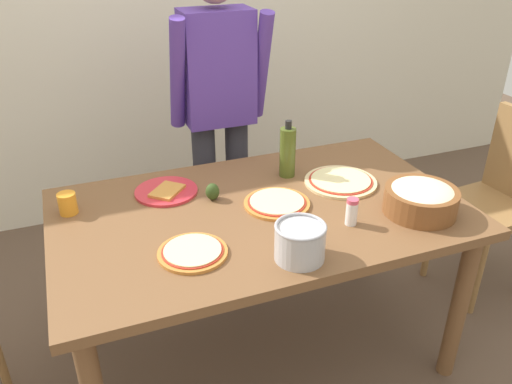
% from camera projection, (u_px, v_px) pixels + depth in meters
% --- Properties ---
extents(ground, '(8.00, 8.00, 0.00)m').
position_uv_depth(ground, '(260.00, 351.00, 2.40)').
color(ground, brown).
extents(wall_back, '(5.60, 0.10, 2.60)m').
position_uv_depth(wall_back, '(163.00, 6.00, 3.10)').
color(wall_back, silver).
rests_on(wall_back, ground).
extents(dining_table, '(1.60, 0.96, 0.76)m').
position_uv_depth(dining_table, '(260.00, 228.00, 2.08)').
color(dining_table, brown).
rests_on(dining_table, ground).
extents(person_cook, '(0.49, 0.25, 1.62)m').
position_uv_depth(person_cook, '(219.00, 105.00, 2.60)').
color(person_cook, '#2D2D38').
rests_on(person_cook, ground).
extents(chair_wooden_right, '(0.43, 0.43, 0.95)m').
position_uv_depth(chair_wooden_right, '(500.00, 194.00, 2.61)').
color(chair_wooden_right, olive).
rests_on(chair_wooden_right, ground).
extents(pizza_raw_on_board, '(0.31, 0.31, 0.02)m').
position_uv_depth(pizza_raw_on_board, '(341.00, 181.00, 2.23)').
color(pizza_raw_on_board, beige).
rests_on(pizza_raw_on_board, dining_table).
extents(pizza_cooked_on_tray, '(0.24, 0.24, 0.02)m').
position_uv_depth(pizza_cooked_on_tray, '(193.00, 252.00, 1.76)').
color(pizza_cooked_on_tray, '#C67A33').
rests_on(pizza_cooked_on_tray, dining_table).
extents(pizza_second_cooked, '(0.26, 0.26, 0.02)m').
position_uv_depth(pizza_second_cooked, '(277.00, 203.00, 2.06)').
color(pizza_second_cooked, '#C67A33').
rests_on(pizza_second_cooked, dining_table).
extents(plate_with_slice, '(0.26, 0.26, 0.02)m').
position_uv_depth(plate_with_slice, '(166.00, 191.00, 2.15)').
color(plate_with_slice, red).
rests_on(plate_with_slice, dining_table).
extents(popcorn_bowl, '(0.28, 0.28, 0.11)m').
position_uv_depth(popcorn_bowl, '(421.00, 198.00, 1.98)').
color(popcorn_bowl, brown).
rests_on(popcorn_bowl, dining_table).
extents(olive_oil_bottle, '(0.07, 0.07, 0.26)m').
position_uv_depth(olive_oil_bottle, '(288.00, 152.00, 2.25)').
color(olive_oil_bottle, '#47561E').
rests_on(olive_oil_bottle, dining_table).
extents(steel_pot, '(0.17, 0.17, 0.13)m').
position_uv_depth(steel_pot, '(300.00, 241.00, 1.71)').
color(steel_pot, '#B7B7BC').
rests_on(steel_pot, dining_table).
extents(cup_orange, '(0.07, 0.07, 0.08)m').
position_uv_depth(cup_orange, '(68.00, 204.00, 1.99)').
color(cup_orange, orange).
rests_on(cup_orange, dining_table).
extents(salt_shaker, '(0.04, 0.04, 0.11)m').
position_uv_depth(salt_shaker, '(352.00, 212.00, 1.91)').
color(salt_shaker, white).
rests_on(salt_shaker, dining_table).
extents(avocado, '(0.06, 0.06, 0.07)m').
position_uv_depth(avocado, '(212.00, 192.00, 2.09)').
color(avocado, '#2D4219').
rests_on(avocado, dining_table).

